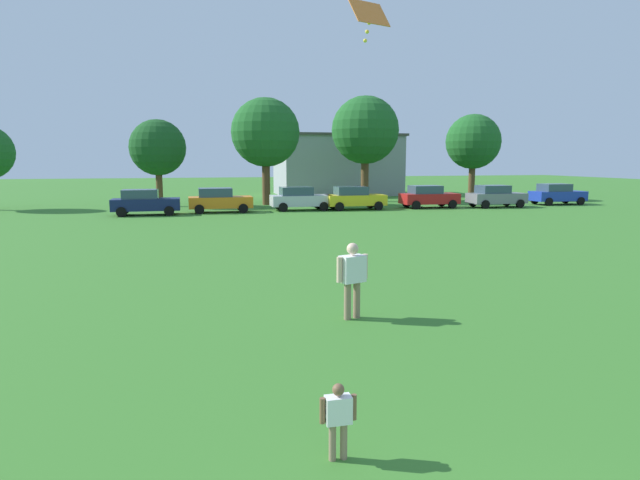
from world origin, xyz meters
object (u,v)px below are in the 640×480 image
Objects in this scene: parked_car_silver_2 at (300,198)px; parked_car_yellow_3 at (354,198)px; tree_center at (265,133)px; kite at (369,16)px; parked_car_orange_1 at (219,200)px; tree_far_right at (473,142)px; parked_car_navy_0 at (145,202)px; tree_right at (365,130)px; adult_bystander at (352,274)px; parked_car_gray_5 at (496,196)px; parked_car_blue_6 at (557,194)px; tree_left at (158,148)px; child_kite_flyer at (338,415)px; parked_car_red_4 at (428,196)px.

parked_car_silver_2 and parked_car_yellow_3 have the same top height.
parked_car_silver_2 is 7.37m from tree_center.
kite is at bearing -92.88° from tree_center.
tree_far_right is (23.27, 7.25, 4.34)m from parked_car_orange_1.
parked_car_navy_0 is (-7.42, 23.19, -6.39)m from kite.
tree_right is at bearing 9.64° from tree_center.
adult_bystander is 6.70m from kite.
parked_car_gray_5 is at bearing -2.66° from parked_car_orange_1.
adult_bystander reaches higher than parked_car_blue_6.
tree_center is 8.95m from tree_right.
tree_left is (-9.93, 5.83, 3.65)m from parked_car_silver_2.
parked_car_blue_6 is at bearing -0.29° from parked_car_silver_2.
parked_car_navy_0 reaches higher than child_kite_flyer.
tree_center is (4.46, 37.25, 5.14)m from child_kite_flyer.
tree_left is (0.63, 6.76, 3.65)m from parked_car_navy_0.
adult_bystander is (1.90, 5.57, 0.47)m from child_kite_flyer.
tree_right reaches higher than adult_bystander.
parked_car_gray_5 is (19.22, 25.22, -0.19)m from adult_bystander.
tree_far_right is at bearing 28.80° from parked_car_yellow_3.
parked_car_blue_6 is (21.20, -0.11, 0.00)m from parked_car_silver_2.
tree_far_right reaches higher than adult_bystander.
parked_car_silver_2 is (4.23, 26.39, -0.19)m from adult_bystander.
parked_car_orange_1 is at bearing 89.13° from child_kite_flyer.
parked_car_blue_6 is at bearing -26.16° from tree_right.
tree_center is 19.31m from tree_far_right.
tree_center is (1.48, 29.41, -1.53)m from kite.
adult_bystander is at bearing -123.09° from tree_far_right.
child_kite_flyer is 32.54m from parked_car_silver_2.
kite reaches higher than parked_car_orange_1.
parked_car_yellow_3 is at bearing -113.89° from tree_right.
tree_left is (-31.13, 5.94, 3.65)m from parked_car_blue_6.
tree_left is at bearing 124.93° from parked_car_orange_1.
adult_bystander reaches higher than parked_car_red_4.
tree_left reaches higher than parked_car_red_4.
child_kite_flyer is at bearing -81.86° from parked_car_navy_0.
parked_car_navy_0 is at bearing -171.52° from parked_car_orange_1.
child_kite_flyer is at bearing -110.83° from kite.
parked_car_silver_2 reaches higher than child_kite_flyer.
tree_right is at bearing 52.74° from adult_bystander.
tree_right is at bearing 153.84° from parked_car_blue_6.
kite is at bearing 69.04° from child_kite_flyer.
kite is at bearing -77.23° from tree_left.
child_kite_flyer is 37.34m from parked_car_gray_5.
parked_car_navy_0 is (-6.33, 25.46, -0.19)m from adult_bystander.
kite is 27.78m from parked_car_red_4.
tree_left reaches higher than parked_car_orange_1.
parked_car_gray_5 is (25.56, -0.24, 0.00)m from parked_car_navy_0.
parked_car_silver_2 is at bearing 177.76° from parked_car_red_4.
parked_car_orange_1 is at bearing -177.92° from parked_car_silver_2.
kite is 34.78m from parked_car_blue_6.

